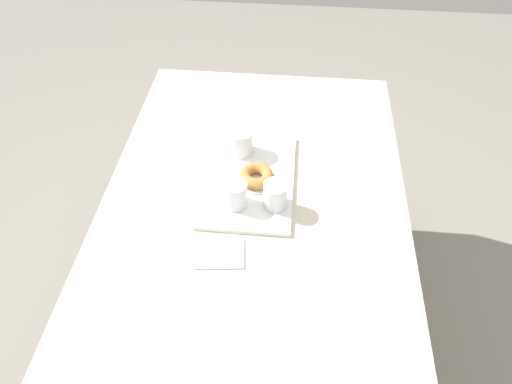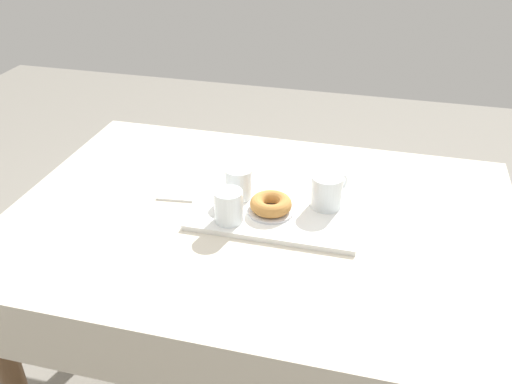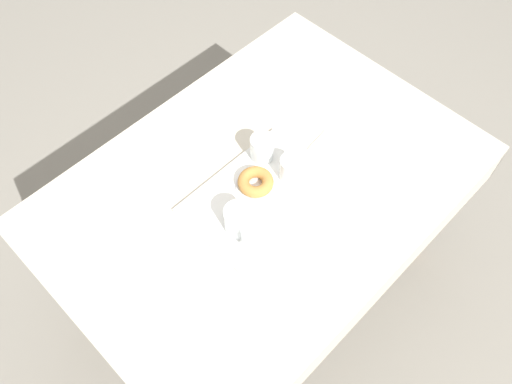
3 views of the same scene
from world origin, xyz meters
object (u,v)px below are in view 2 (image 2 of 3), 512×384
object	(u,v)px
donut_plate_left	(271,211)
sugar_donut_left	(271,204)
serving_tray	(278,210)
tea_mug_left	(327,192)
water_glass_near	(229,208)
water_glass_far	(239,185)
paper_napkin	(181,188)
dining_table	(260,244)

from	to	relation	value
donut_plate_left	sugar_donut_left	distance (m)	0.02
serving_tray	tea_mug_left	distance (m)	0.14
serving_tray	water_glass_near	distance (m)	0.15
water_glass_near	water_glass_far	bearing A→B (deg)	93.39
serving_tray	tea_mug_left	xyz separation A→B (m)	(0.12, 0.04, 0.05)
water_glass_far	paper_napkin	world-z (taller)	water_glass_far
tea_mug_left	sugar_donut_left	size ratio (longest dim) A/B	1.06
serving_tray	water_glass_near	size ratio (longest dim) A/B	5.10
serving_tray	water_glass_far	world-z (taller)	water_glass_far
water_glass_near	paper_napkin	size ratio (longest dim) A/B	0.63
sugar_donut_left	paper_napkin	size ratio (longest dim) A/B	0.80
serving_tray	sugar_donut_left	world-z (taller)	sugar_donut_left
tea_mug_left	donut_plate_left	world-z (taller)	tea_mug_left
serving_tray	tea_mug_left	world-z (taller)	tea_mug_left
dining_table	donut_plate_left	size ratio (longest dim) A/B	10.93
water_glass_far	sugar_donut_left	distance (m)	0.12
tea_mug_left	donut_plate_left	bearing A→B (deg)	-154.12
water_glass_near	sugar_donut_left	bearing A→B (deg)	35.30
tea_mug_left	donut_plate_left	distance (m)	0.16
serving_tray	water_glass_near	bearing A→B (deg)	-140.11
tea_mug_left	sugar_donut_left	bearing A→B (deg)	-154.12
paper_napkin	tea_mug_left	bearing A→B (deg)	-1.28
water_glass_far	serving_tray	bearing A→B (deg)	-13.66
donut_plate_left	sugar_donut_left	size ratio (longest dim) A/B	1.11
dining_table	sugar_donut_left	bearing A→B (deg)	1.66
water_glass_near	donut_plate_left	size ratio (longest dim) A/B	0.70
serving_tray	sugar_donut_left	distance (m)	0.04
serving_tray	water_glass_far	size ratio (longest dim) A/B	5.10
water_glass_near	water_glass_far	world-z (taller)	same
tea_mug_left	sugar_donut_left	xyz separation A→B (m)	(-0.14, -0.07, -0.02)
serving_tray	sugar_donut_left	xyz separation A→B (m)	(-0.01, -0.02, 0.03)
dining_table	tea_mug_left	xyz separation A→B (m)	(0.17, 0.07, 0.15)
serving_tray	tea_mug_left	bearing A→B (deg)	19.12
water_glass_far	donut_plate_left	xyz separation A→B (m)	(0.10, -0.05, -0.04)
water_glass_near	tea_mug_left	bearing A→B (deg)	29.96
tea_mug_left	donut_plate_left	xyz separation A→B (m)	(-0.14, -0.07, -0.04)
water_glass_far	donut_plate_left	world-z (taller)	water_glass_far
serving_tray	paper_napkin	size ratio (longest dim) A/B	3.19
dining_table	serving_tray	world-z (taller)	serving_tray
water_glass_far	donut_plate_left	size ratio (longest dim) A/B	0.70
donut_plate_left	tea_mug_left	bearing A→B (deg)	25.88
water_glass_far	sugar_donut_left	bearing A→B (deg)	-26.99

